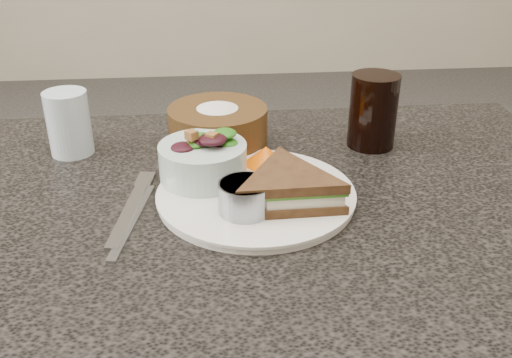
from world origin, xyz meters
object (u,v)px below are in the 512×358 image
object	(u,v)px
dinner_plate	(256,195)
salad_bowl	(203,155)
cola_glass	(373,107)
sandwich	(288,188)
water_glass	(69,123)
dressing_ramekin	(245,197)
bread_basket	(218,120)

from	to	relation	value
dinner_plate	salad_bowl	distance (m)	0.09
dinner_plate	cola_glass	distance (m)	0.26
dinner_plate	sandwich	distance (m)	0.06
cola_glass	sandwich	bearing A→B (deg)	-130.04
dinner_plate	water_glass	xyz separation A→B (m)	(-0.27, 0.17, 0.04)
dinner_plate	dressing_ramekin	bearing A→B (deg)	-110.01
sandwich	bread_basket	bearing A→B (deg)	109.76
dinner_plate	salad_bowl	size ratio (longest dim) A/B	2.17
cola_glass	water_glass	size ratio (longest dim) A/B	1.30
dinner_plate	bread_basket	bearing A→B (deg)	103.95
salad_bowl	water_glass	size ratio (longest dim) A/B	1.21
sandwich	cola_glass	world-z (taller)	cola_glass
dinner_plate	water_glass	world-z (taller)	water_glass
salad_bowl	cola_glass	bearing A→B (deg)	22.89
sandwich	cola_glass	distance (m)	0.25
bread_basket	water_glass	bearing A→B (deg)	-179.30
sandwich	dressing_ramekin	world-z (taller)	sandwich
dinner_plate	sandwich	world-z (taller)	sandwich
bread_basket	water_glass	size ratio (longest dim) A/B	1.57
bread_basket	cola_glass	world-z (taller)	cola_glass
bread_basket	salad_bowl	bearing A→B (deg)	-100.74
sandwich	water_glass	world-z (taller)	water_glass
dinner_plate	salad_bowl	world-z (taller)	salad_bowl
salad_bowl	water_glass	bearing A→B (deg)	147.66
salad_bowl	cola_glass	world-z (taller)	cola_glass
sandwich	cola_glass	size ratio (longest dim) A/B	1.25
cola_glass	water_glass	world-z (taller)	cola_glass
water_glass	bread_basket	bearing A→B (deg)	0.70
water_glass	cola_glass	bearing A→B (deg)	-1.85
dressing_ramekin	cola_glass	distance (m)	0.30
water_glass	dressing_ramekin	bearing A→B (deg)	-41.46
salad_bowl	dressing_ramekin	xyz separation A→B (m)	(0.05, -0.10, -0.01)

